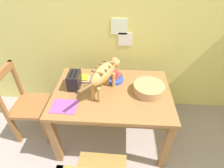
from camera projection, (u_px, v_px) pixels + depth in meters
The scene contains 10 objects.
wall_rear at pixel (119, 21), 2.09m from camera, with size 4.82×0.11×2.50m.
dining_table at pixel (112, 98), 1.94m from camera, with size 1.24×0.86×0.72m.
cat at pixel (104, 73), 1.74m from camera, with size 0.34×0.62×0.33m.
saucer_bowl at pixel (115, 79), 2.02m from camera, with size 0.19×0.19×0.04m, color blue.
coffee_mug at pixel (115, 75), 1.99m from camera, with size 0.12×0.08×0.09m.
magazine at pixel (64, 106), 1.70m from camera, with size 0.25×0.19×0.01m, color purple.
book_stack at pixel (82, 79), 2.03m from camera, with size 0.18×0.13×0.05m.
wicker_basket at pixel (149, 88), 1.84m from camera, with size 0.32×0.32×0.10m.
toaster at pixel (74, 80), 1.90m from camera, with size 0.12×0.20×0.18m.
wooden_chair_far at pixel (28, 104), 2.10m from camera, with size 0.43×0.43×0.94m.
Camera 1 is at (0.05, 0.13, 1.93)m, focal length 28.43 mm.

